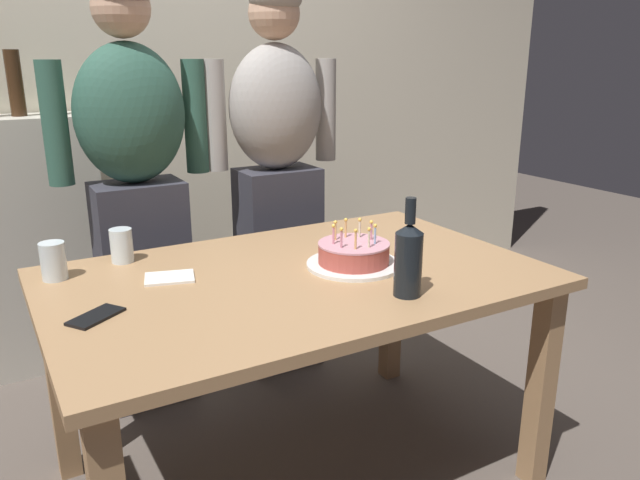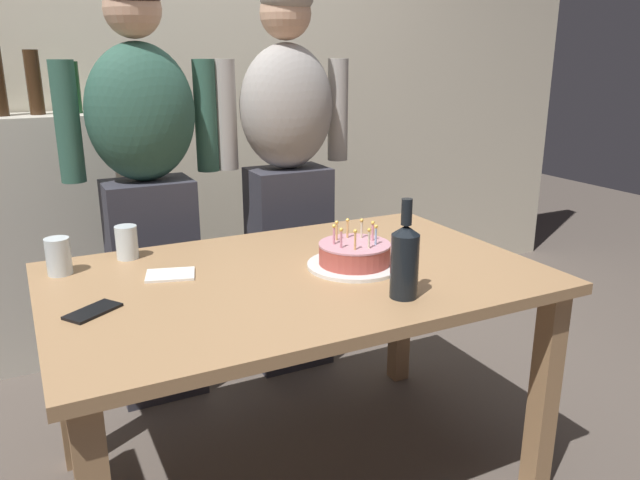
% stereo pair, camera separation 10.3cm
% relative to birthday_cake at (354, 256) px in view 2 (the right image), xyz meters
% --- Properties ---
extents(ground_plane, '(10.00, 10.00, 0.00)m').
position_rel_birthday_cake_xyz_m(ground_plane, '(-0.19, 0.03, -0.78)').
color(ground_plane, '#564C44').
extents(back_wall, '(5.20, 0.10, 2.60)m').
position_rel_birthday_cake_xyz_m(back_wall, '(-0.19, 1.58, 0.52)').
color(back_wall, beige).
rests_on(back_wall, ground_plane).
extents(dining_table, '(1.50, 0.96, 0.74)m').
position_rel_birthday_cake_xyz_m(dining_table, '(-0.19, 0.03, -0.13)').
color(dining_table, '#A37A51').
rests_on(dining_table, ground_plane).
extents(birthday_cake, '(0.30, 0.30, 0.14)m').
position_rel_birthday_cake_xyz_m(birthday_cake, '(0.00, 0.00, 0.00)').
color(birthday_cake, white).
rests_on(birthday_cake, dining_table).
extents(water_glass_near, '(0.07, 0.07, 0.12)m').
position_rel_birthday_cake_xyz_m(water_glass_near, '(-0.85, 0.35, 0.02)').
color(water_glass_near, silver).
rests_on(water_glass_near, dining_table).
extents(water_glass_far, '(0.07, 0.07, 0.11)m').
position_rel_birthday_cake_xyz_m(water_glass_far, '(-0.63, 0.41, 0.02)').
color(water_glass_far, silver).
rests_on(water_glass_far, dining_table).
extents(wine_bottle, '(0.08, 0.08, 0.28)m').
position_rel_birthday_cake_xyz_m(wine_bottle, '(-0.00, -0.28, 0.07)').
color(wine_bottle, black).
rests_on(wine_bottle, dining_table).
extents(cell_phone, '(0.16, 0.14, 0.01)m').
position_rel_birthday_cake_xyz_m(cell_phone, '(-0.80, -0.01, -0.03)').
color(cell_phone, black).
rests_on(cell_phone, dining_table).
extents(napkin_stack, '(0.17, 0.15, 0.01)m').
position_rel_birthday_cake_xyz_m(napkin_stack, '(-0.55, 0.18, -0.03)').
color(napkin_stack, white).
rests_on(napkin_stack, dining_table).
extents(person_man_bearded, '(0.61, 0.27, 1.66)m').
position_rel_birthday_cake_xyz_m(person_man_bearded, '(-0.48, 0.81, 0.10)').
color(person_man_bearded, '#33333D').
rests_on(person_man_bearded, ground_plane).
extents(person_woman_cardigan, '(0.61, 0.27, 1.66)m').
position_rel_birthday_cake_xyz_m(person_woman_cardigan, '(0.13, 0.81, 0.10)').
color(person_woman_cardigan, '#33333D').
rests_on(person_woman_cardigan, ground_plane).
extents(shelf_cabinet, '(0.70, 0.30, 1.43)m').
position_rel_birthday_cake_xyz_m(shelf_cabinet, '(-0.88, 1.36, -0.19)').
color(shelf_cabinet, beige).
rests_on(shelf_cabinet, ground_plane).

